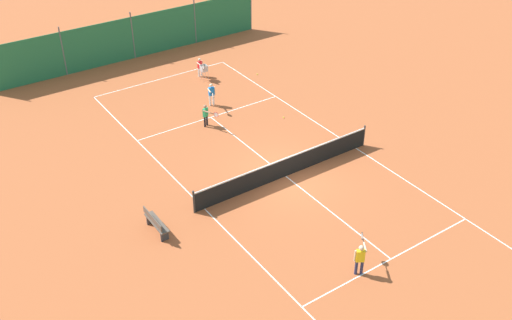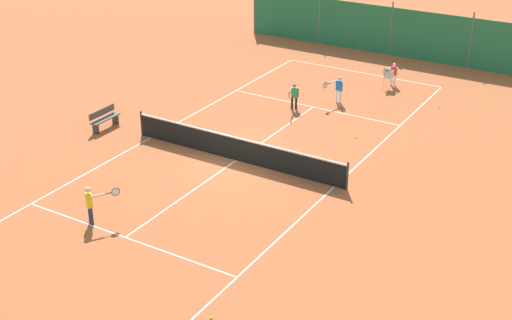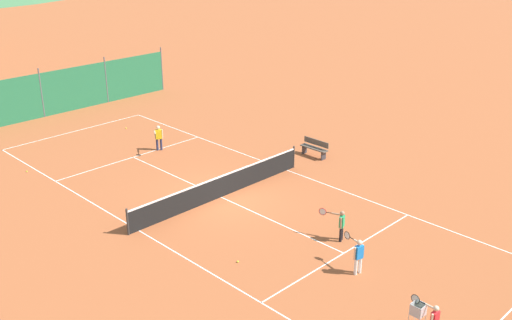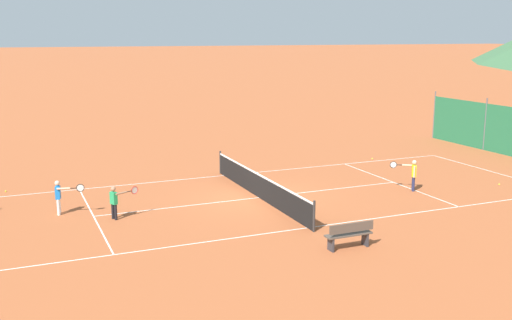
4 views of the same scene
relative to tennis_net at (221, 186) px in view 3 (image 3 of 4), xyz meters
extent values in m
plane|color=#A8542D|center=(0.00, 0.00, -0.50)|extent=(600.00, 600.00, 0.00)
cube|color=white|center=(0.00, 11.90, -0.50)|extent=(8.25, 0.05, 0.01)
cube|color=white|center=(-4.10, 0.00, -0.50)|extent=(0.05, 23.85, 0.01)
cube|color=white|center=(4.10, 0.00, -0.50)|extent=(0.05, 23.85, 0.01)
cube|color=white|center=(0.00, 6.40, -0.50)|extent=(8.20, 0.05, 0.01)
cube|color=white|center=(0.00, -6.40, -0.50)|extent=(8.20, 0.05, 0.01)
cube|color=white|center=(0.00, 0.00, -0.50)|extent=(0.05, 12.80, 0.01)
cylinder|color=#2D2D2D|center=(-4.55, 0.00, 0.03)|extent=(0.08, 0.08, 1.06)
cylinder|color=#2D2D2D|center=(4.55, 0.00, 0.03)|extent=(0.08, 0.08, 1.06)
cube|color=black|center=(0.00, 0.00, -0.04)|extent=(9.10, 0.02, 0.91)
cube|color=white|center=(0.00, 0.00, 0.43)|extent=(9.10, 0.04, 0.06)
cube|color=#236B42|center=(0.00, 15.50, 0.80)|extent=(17.20, 0.04, 2.60)
cylinder|color=#59595E|center=(0.00, 15.50, 0.95)|extent=(0.08, 0.08, 2.90)
cylinder|color=#59595E|center=(4.30, 15.50, 0.95)|extent=(0.08, 0.08, 2.90)
cylinder|color=#59595E|center=(8.60, 15.50, 0.95)|extent=(0.08, 0.08, 2.90)
cylinder|color=white|center=(-0.82, -7.48, -0.21)|extent=(0.10, 0.10, 0.59)
cylinder|color=white|center=(-0.63, -7.52, -0.21)|extent=(0.10, 0.10, 0.59)
cube|color=blue|center=(-0.72, -7.50, 0.31)|extent=(0.31, 0.22, 0.45)
sphere|color=beige|center=(-0.72, -7.50, 0.66)|extent=(0.18, 0.18, 0.18)
cylinder|color=beige|center=(-0.90, -7.46, 0.31)|extent=(0.07, 0.07, 0.45)
cylinder|color=beige|center=(-0.50, -7.31, 0.49)|extent=(0.16, 0.46, 0.07)
cylinder|color=black|center=(-0.43, -6.99, 0.49)|extent=(0.07, 0.21, 0.03)
torus|color=black|center=(-0.38, -6.75, 0.49)|extent=(0.08, 0.28, 0.28)
cylinder|color=silver|center=(-0.38, -6.75, 0.49)|extent=(0.06, 0.25, 0.25)
cube|color=red|center=(-1.99, -10.94, 0.23)|extent=(0.26, 0.15, 0.41)
sphere|color=beige|center=(-1.99, -10.94, 0.54)|extent=(0.16, 0.16, 0.16)
cylinder|color=beige|center=(-1.83, -10.74, 0.39)|extent=(0.07, 0.41, 0.06)
cylinder|color=black|center=(-1.82, -10.44, 0.39)|extent=(0.03, 0.19, 0.03)
torus|color=black|center=(-1.81, -10.21, 0.39)|extent=(0.03, 0.28, 0.28)
cylinder|color=silver|center=(-1.81, -10.21, 0.39)|extent=(0.01, 0.25, 0.25)
cylinder|color=#23284C|center=(1.58, 6.23, -0.20)|extent=(0.11, 0.11, 0.61)
cylinder|color=#23284C|center=(1.41, 6.34, -0.20)|extent=(0.11, 0.11, 0.61)
cube|color=yellow|center=(1.49, 6.29, 0.34)|extent=(0.34, 0.30, 0.47)
sphere|color=beige|center=(1.49, 6.29, 0.70)|extent=(0.19, 0.19, 0.19)
cylinder|color=beige|center=(1.65, 6.19, 0.34)|extent=(0.07, 0.07, 0.47)
cylinder|color=beige|center=(1.21, 6.19, 0.53)|extent=(0.31, 0.43, 0.07)
cylinder|color=black|center=(1.02, 5.90, 0.53)|extent=(0.14, 0.20, 0.03)
torus|color=black|center=(0.89, 5.69, 0.53)|extent=(0.17, 0.25, 0.28)
cylinder|color=silver|center=(0.89, 5.69, 0.53)|extent=(0.14, 0.21, 0.25)
cylinder|color=black|center=(0.56, -5.81, -0.22)|extent=(0.10, 0.10, 0.55)
cylinder|color=black|center=(0.72, -5.73, -0.22)|extent=(0.10, 0.10, 0.55)
cube|color=#239E5B|center=(0.64, -5.77, 0.27)|extent=(0.31, 0.25, 0.43)
sphere|color=#A37556|center=(0.64, -5.77, 0.59)|extent=(0.17, 0.17, 0.17)
cylinder|color=#A37556|center=(0.49, -5.84, 0.27)|extent=(0.06, 0.06, 0.43)
cylinder|color=#A37556|center=(0.71, -5.51, 0.44)|extent=(0.23, 0.42, 0.06)
cylinder|color=black|center=(0.59, -5.22, 0.44)|extent=(0.10, 0.19, 0.03)
torus|color=red|center=(0.49, -5.00, 0.44)|extent=(0.13, 0.27, 0.28)
cylinder|color=silver|center=(0.49, -5.00, 0.44)|extent=(0.10, 0.23, 0.25)
sphere|color=#CCE033|center=(-3.02, -4.23, -0.47)|extent=(0.07, 0.07, 0.07)
sphere|color=#CCE033|center=(-4.51, 8.30, -0.47)|extent=(0.07, 0.07, 0.07)
sphere|color=#CCE033|center=(2.17, 10.28, -0.47)|extent=(0.07, 0.07, 0.07)
cylinder|color=#B7B7BC|center=(-1.78, -10.23, -0.22)|extent=(0.02, 0.02, 0.55)
cube|color=#B7B7BC|center=(-1.95, -10.40, 0.06)|extent=(0.34, 0.34, 0.02)
cube|color=#B7B7BC|center=(-1.95, -10.57, 0.22)|extent=(0.34, 0.02, 0.34)
cube|color=#B7B7BC|center=(-1.95, -10.23, 0.22)|extent=(0.34, 0.02, 0.34)
cube|color=#B7B7BC|center=(-2.12, -10.40, 0.22)|extent=(0.02, 0.34, 0.34)
cube|color=#B7B7BC|center=(-1.78, -10.40, 0.22)|extent=(0.02, 0.34, 0.34)
sphere|color=#CCE033|center=(-2.02, -10.29, 0.10)|extent=(0.07, 0.07, 0.07)
sphere|color=#CCE033|center=(-1.88, -10.26, 0.10)|extent=(0.07, 0.07, 0.07)
sphere|color=#CCE033|center=(-1.97, -10.45, 0.10)|extent=(0.07, 0.07, 0.07)
sphere|color=#CCE033|center=(-1.90, -10.48, 0.10)|extent=(0.07, 0.07, 0.07)
sphere|color=#CCE033|center=(-1.83, -10.38, 0.10)|extent=(0.07, 0.07, 0.07)
sphere|color=#CCE033|center=(-2.05, -10.49, 0.10)|extent=(0.07, 0.07, 0.07)
sphere|color=#CCE033|center=(-2.03, -10.51, 0.16)|extent=(0.07, 0.07, 0.07)
sphere|color=#CCE033|center=(-2.07, -10.30, 0.16)|extent=(0.07, 0.07, 0.07)
sphere|color=#CCE033|center=(-2.06, -10.43, 0.16)|extent=(0.07, 0.07, 0.07)
sphere|color=#CCE033|center=(-1.90, -10.50, 0.16)|extent=(0.07, 0.07, 0.07)
sphere|color=#CCE033|center=(-1.94, -10.31, 0.16)|extent=(0.07, 0.07, 0.07)
sphere|color=#CCE033|center=(-1.86, -10.53, 0.16)|extent=(0.07, 0.07, 0.07)
cube|color=#51473D|center=(6.30, 0.23, -0.06)|extent=(0.36, 1.50, 0.05)
cube|color=#51473D|center=(6.46, 0.23, 0.20)|extent=(0.04, 1.50, 0.28)
cube|color=#333338|center=(6.30, -0.37, -0.28)|extent=(0.32, 0.06, 0.44)
cube|color=#333338|center=(6.30, 0.83, -0.28)|extent=(0.32, 0.06, 0.44)
camera|label=1|loc=(13.18, 17.01, 14.40)|focal=42.00mm
camera|label=2|loc=(-13.16, 20.38, 11.23)|focal=50.00mm
camera|label=3|loc=(-14.93, -17.01, 10.26)|focal=42.00mm
camera|label=4|loc=(21.01, -9.01, 5.84)|focal=42.00mm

